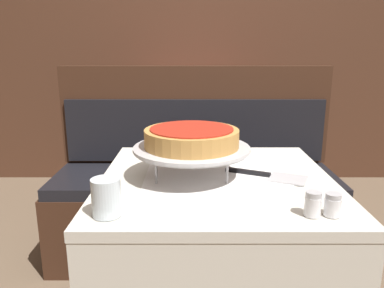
{
  "coord_description": "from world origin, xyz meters",
  "views": [
    {
      "loc": [
        -0.08,
        -1.17,
        1.16
      ],
      "look_at": [
        -0.08,
        -0.03,
        0.86
      ],
      "focal_mm": 35.0,
      "sensor_mm": 36.0,
      "label": 1
    }
  ],
  "objects": [
    {
      "name": "water_glass_near",
      "position": [
        -0.3,
        -0.29,
        0.79
      ],
      "size": [
        0.07,
        0.07,
        0.1
      ],
      "color": "silver",
      "rests_on": "dining_table_front"
    },
    {
      "name": "pizza_server",
      "position": [
        0.17,
        -0.0,
        0.75
      ],
      "size": [
        0.27,
        0.16,
        0.01
      ],
      "color": "#BCBCC1",
      "rests_on": "dining_table_front"
    },
    {
      "name": "pepper_shaker",
      "position": [
        0.27,
        -0.29,
        0.78
      ],
      "size": [
        0.04,
        0.04,
        0.06
      ],
      "color": "silver",
      "rests_on": "dining_table_front"
    },
    {
      "name": "dining_table_rear",
      "position": [
        -0.08,
        1.56,
        0.65
      ],
      "size": [
        0.8,
        0.8,
        0.74
      ],
      "color": "red",
      "rests_on": "ground_plane"
    },
    {
      "name": "back_wall_panel",
      "position": [
        0.0,
        2.11,
        1.2
      ],
      "size": [
        6.0,
        0.04,
        2.4
      ],
      "primitive_type": "cube",
      "color": "#4C2D1E",
      "rests_on": "ground_plane"
    },
    {
      "name": "condiment_caddy",
      "position": [
        -0.12,
        1.49,
        0.78
      ],
      "size": [
        0.15,
        0.15,
        0.15
      ],
      "color": "black",
      "rests_on": "dining_table_rear"
    },
    {
      "name": "booth_bench",
      "position": [
        -0.06,
        0.81,
        0.32
      ],
      "size": [
        1.56,
        0.52,
        1.06
      ],
      "color": "#3D2316",
      "rests_on": "ground_plane"
    },
    {
      "name": "deep_dish_pizza",
      "position": [
        -0.08,
        0.0,
        0.88
      ],
      "size": [
        0.3,
        0.3,
        0.06
      ],
      "color": "#C68E47",
      "rests_on": "pizza_pan_stand"
    },
    {
      "name": "salt_shaker",
      "position": [
        0.22,
        -0.29,
        0.78
      ],
      "size": [
        0.04,
        0.04,
        0.06
      ],
      "color": "silver",
      "rests_on": "dining_table_front"
    },
    {
      "name": "pizza_pan_stand",
      "position": [
        -0.08,
        0.0,
        0.84
      ],
      "size": [
        0.38,
        0.38,
        0.1
      ],
      "color": "#ADADB2",
      "rests_on": "dining_table_front"
    },
    {
      "name": "dining_table_front",
      "position": [
        0.0,
        0.0,
        0.63
      ],
      "size": [
        0.76,
        0.76,
        0.75
      ],
      "color": "beige",
      "rests_on": "ground_plane"
    }
  ]
}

